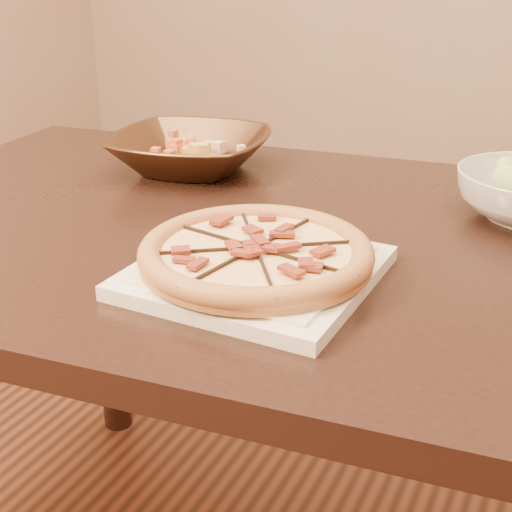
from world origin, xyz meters
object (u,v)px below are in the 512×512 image
object	(u,v)px
plate	(256,271)
pizza	(256,253)
bronze_bowl	(191,152)
dining_table	(260,296)

from	to	relation	value
plate	pizza	world-z (taller)	pizza
plate	bronze_bowl	size ratio (longest dim) A/B	1.01
dining_table	bronze_bowl	bearing A→B (deg)	140.22
dining_table	pizza	xyz separation A→B (m)	(0.07, -0.16, 0.15)
dining_table	bronze_bowl	world-z (taller)	bronze_bowl
dining_table	pizza	world-z (taller)	pizza
plate	pizza	distance (m)	0.02
dining_table	pizza	size ratio (longest dim) A/B	4.85
plate	pizza	xyz separation A→B (m)	(-0.00, 0.00, 0.02)
dining_table	plate	size ratio (longest dim) A/B	4.98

